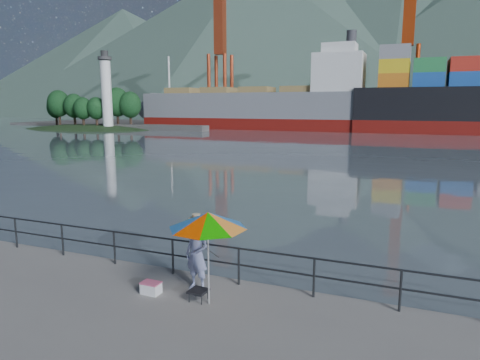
# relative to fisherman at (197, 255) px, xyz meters

# --- Properties ---
(harbor_water) EXTENTS (500.00, 280.00, 0.00)m
(harbor_water) POSITION_rel_fisherman_xyz_m (-2.11, 128.95, -0.93)
(harbor_water) COLOR slate
(harbor_water) RESTS_ON ground
(far_dock) EXTENTS (200.00, 40.00, 0.40)m
(far_dock) POSITION_rel_fisherman_xyz_m (7.89, 91.95, -0.93)
(far_dock) COLOR #514F4C
(far_dock) RESTS_ON ground
(guardrail) EXTENTS (22.00, 0.06, 1.03)m
(guardrail) POSITION_rel_fisherman_xyz_m (-2.11, 0.65, -0.40)
(guardrail) COLOR #2D3033
(guardrail) RESTS_ON ground
(lighthouse_islet) EXTENTS (48.00, 26.40, 19.20)m
(lighthouse_islet) POSITION_rel_fisherman_xyz_m (-57.08, 60.94, -0.66)
(lighthouse_islet) COLOR #263F1E
(lighthouse_islet) RESTS_ON ground
(fisherman) EXTENTS (0.75, 0.58, 1.85)m
(fisherman) POSITION_rel_fisherman_xyz_m (0.00, 0.00, 0.00)
(fisherman) COLOR #30428D
(fisherman) RESTS_ON ground
(beach_umbrella) EXTENTS (2.27, 2.27, 2.26)m
(beach_umbrella) POSITION_rel_fisherman_xyz_m (0.64, -0.65, 1.14)
(beach_umbrella) COLOR white
(beach_umbrella) RESTS_ON ground
(folding_stool) EXTENTS (0.45, 0.45, 0.28)m
(folding_stool) POSITION_rel_fisherman_xyz_m (0.34, -0.60, -0.78)
(folding_stool) COLOR black
(folding_stool) RESTS_ON ground
(cooler_bag) EXTENTS (0.48, 0.32, 0.27)m
(cooler_bag) POSITION_rel_fisherman_xyz_m (-0.96, -0.69, -0.79)
(cooler_bag) COLOR silver
(cooler_bag) RESTS_ON ground
(fishing_rod) EXTENTS (0.17, 1.81, 1.28)m
(fishing_rod) POSITION_rel_fisherman_xyz_m (-0.24, 0.75, -0.93)
(fishing_rod) COLOR black
(fishing_rod) RESTS_ON ground
(bulk_carrier) EXTENTS (49.48, 8.56, 14.50)m
(bulk_carrier) POSITION_rel_fisherman_xyz_m (-22.43, 73.66, 3.23)
(bulk_carrier) COLOR maroon
(bulk_carrier) RESTS_ON ground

